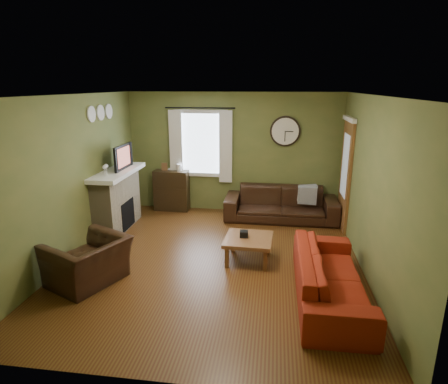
# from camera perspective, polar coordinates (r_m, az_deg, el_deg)

# --- Properties ---
(floor) EXTENTS (4.60, 5.20, 0.00)m
(floor) POSITION_cam_1_polar(r_m,az_deg,el_deg) (6.15, -1.45, -10.44)
(floor) COLOR #502E12
(floor) RESTS_ON ground
(ceiling) EXTENTS (4.60, 5.20, 0.00)m
(ceiling) POSITION_cam_1_polar(r_m,az_deg,el_deg) (5.51, -1.65, 14.55)
(ceiling) COLOR white
(ceiling) RESTS_ON ground
(wall_left) EXTENTS (0.00, 5.20, 2.60)m
(wall_left) POSITION_cam_1_polar(r_m,az_deg,el_deg) (6.47, -22.10, 1.96)
(wall_left) COLOR #5E6832
(wall_left) RESTS_ON ground
(wall_right) EXTENTS (0.00, 5.20, 2.60)m
(wall_right) POSITION_cam_1_polar(r_m,az_deg,el_deg) (5.79, 21.53, 0.47)
(wall_right) COLOR #5E6832
(wall_right) RESTS_ON ground
(wall_back) EXTENTS (4.60, 0.00, 2.60)m
(wall_back) POSITION_cam_1_polar(r_m,az_deg,el_deg) (8.21, 1.41, 5.93)
(wall_back) COLOR #5E6832
(wall_back) RESTS_ON ground
(wall_front) EXTENTS (4.60, 0.00, 2.60)m
(wall_front) POSITION_cam_1_polar(r_m,az_deg,el_deg) (3.30, -8.98, -10.10)
(wall_front) COLOR #5E6832
(wall_front) RESTS_ON ground
(fireplace) EXTENTS (0.40, 1.40, 1.10)m
(fireplace) POSITION_cam_1_polar(r_m,az_deg,el_deg) (7.56, -15.96, -1.45)
(fireplace) COLOR tan
(fireplace) RESTS_ON floor
(firebox) EXTENTS (0.04, 0.60, 0.55)m
(firebox) POSITION_cam_1_polar(r_m,az_deg,el_deg) (7.56, -14.49, -3.33)
(firebox) COLOR black
(firebox) RESTS_ON fireplace
(mantel) EXTENTS (0.58, 1.60, 0.08)m
(mantel) POSITION_cam_1_polar(r_m,az_deg,el_deg) (7.40, -16.09, 2.90)
(mantel) COLOR white
(mantel) RESTS_ON fireplace
(tv) EXTENTS (0.08, 0.60, 0.35)m
(tv) POSITION_cam_1_polar(r_m,az_deg,el_deg) (7.48, -15.62, 4.76)
(tv) COLOR black
(tv) RESTS_ON mantel
(tv_screen) EXTENTS (0.02, 0.62, 0.36)m
(tv_screen) POSITION_cam_1_polar(r_m,az_deg,el_deg) (7.44, -15.09, 5.18)
(tv_screen) COLOR #994C3F
(tv_screen) RESTS_ON mantel
(medallion_left) EXTENTS (0.28, 0.28, 0.03)m
(medallion_left) POSITION_cam_1_polar(r_m,az_deg,el_deg) (7.01, -19.56, 11.12)
(medallion_left) COLOR white
(medallion_left) RESTS_ON wall_left
(medallion_mid) EXTENTS (0.28, 0.28, 0.03)m
(medallion_mid) POSITION_cam_1_polar(r_m,az_deg,el_deg) (7.33, -18.31, 11.41)
(medallion_mid) COLOR white
(medallion_mid) RESTS_ON wall_left
(medallion_right) EXTENTS (0.28, 0.28, 0.03)m
(medallion_right) POSITION_cam_1_polar(r_m,az_deg,el_deg) (7.64, -17.16, 11.66)
(medallion_right) COLOR white
(medallion_right) RESTS_ON wall_left
(window_pane) EXTENTS (1.00, 0.02, 1.30)m
(window_pane) POSITION_cam_1_polar(r_m,az_deg,el_deg) (8.26, -3.47, 7.38)
(window_pane) COLOR silver
(window_pane) RESTS_ON wall_back
(curtain_rod) EXTENTS (0.03, 0.03, 1.50)m
(curtain_rod) POSITION_cam_1_polar(r_m,az_deg,el_deg) (8.08, -3.70, 12.67)
(curtain_rod) COLOR black
(curtain_rod) RESTS_ON wall_back
(curtain_left) EXTENTS (0.28, 0.04, 1.55)m
(curtain_left) POSITION_cam_1_polar(r_m,az_deg,el_deg) (8.30, -7.35, 6.96)
(curtain_left) COLOR silver
(curtain_left) RESTS_ON wall_back
(curtain_right) EXTENTS (0.28, 0.04, 1.55)m
(curtain_right) POSITION_cam_1_polar(r_m,az_deg,el_deg) (8.08, 0.25, 6.85)
(curtain_right) COLOR silver
(curtain_right) RESTS_ON wall_back
(wall_clock) EXTENTS (0.64, 0.06, 0.64)m
(wall_clock) POSITION_cam_1_polar(r_m,az_deg,el_deg) (8.04, 9.31, 9.11)
(wall_clock) COLOR white
(wall_clock) RESTS_ON wall_back
(door) EXTENTS (0.05, 0.90, 2.10)m
(door) POSITION_cam_1_polar(r_m,az_deg,el_deg) (7.60, 18.01, 2.38)
(door) COLOR brown
(door) RESTS_ON floor
(bookshelf) EXTENTS (0.77, 0.33, 0.91)m
(bookshelf) POSITION_cam_1_polar(r_m,az_deg,el_deg) (8.48, -7.98, 0.25)
(bookshelf) COLOR black
(bookshelf) RESTS_ON floor
(book) EXTENTS (0.21, 0.26, 0.02)m
(book) POSITION_cam_1_polar(r_m,az_deg,el_deg) (8.53, -8.48, 3.83)
(book) COLOR brown
(book) RESTS_ON bookshelf
(sofa_brown) EXTENTS (2.32, 0.91, 0.68)m
(sofa_brown) POSITION_cam_1_polar(r_m,az_deg,el_deg) (7.93, 8.65, -1.78)
(sofa_brown) COLOR black
(sofa_brown) RESTS_ON floor
(pillow_left) EXTENTS (0.39, 0.24, 0.38)m
(pillow_left) POSITION_cam_1_polar(r_m,az_deg,el_deg) (8.01, 12.58, -0.23)
(pillow_left) COLOR #9298A5
(pillow_left) RESTS_ON sofa_brown
(pillow_right) EXTENTS (0.39, 0.15, 0.38)m
(pillow_right) POSITION_cam_1_polar(r_m,az_deg,el_deg) (7.90, 12.58, -0.45)
(pillow_right) COLOR #9298A5
(pillow_right) RESTS_ON sofa_brown
(sofa_red) EXTENTS (0.85, 2.17, 0.63)m
(sofa_red) POSITION_cam_1_polar(r_m,az_deg,el_deg) (5.23, 15.85, -12.23)
(sofa_red) COLOR maroon
(sofa_red) RESTS_ON floor
(armchair) EXTENTS (1.22, 1.28, 0.65)m
(armchair) POSITION_cam_1_polar(r_m,az_deg,el_deg) (5.74, -20.00, -9.91)
(armchair) COLOR black
(armchair) RESTS_ON floor
(coffee_table) EXTENTS (0.78, 0.78, 0.40)m
(coffee_table) POSITION_cam_1_polar(r_m,az_deg,el_deg) (6.09, 3.73, -8.68)
(coffee_table) COLOR brown
(coffee_table) RESTS_ON floor
(tissue_box) EXTENTS (0.14, 0.14, 0.10)m
(tissue_box) POSITION_cam_1_polar(r_m,az_deg,el_deg) (6.04, 3.05, -6.81)
(tissue_box) COLOR black
(tissue_box) RESTS_ON coffee_table
(wine_glass_a) EXTENTS (0.07, 0.07, 0.20)m
(wine_glass_a) POSITION_cam_1_polar(r_m,az_deg,el_deg) (6.90, -17.73, 3.05)
(wine_glass_a) COLOR white
(wine_glass_a) RESTS_ON mantel
(wine_glass_b) EXTENTS (0.07, 0.07, 0.21)m
(wine_glass_b) POSITION_cam_1_polar(r_m,az_deg,el_deg) (6.96, -17.49, 3.22)
(wine_glass_b) COLOR white
(wine_glass_b) RESTS_ON mantel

